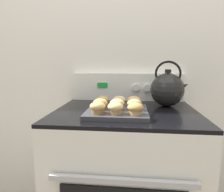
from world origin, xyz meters
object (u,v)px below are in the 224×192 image
(muffin_r0_c1, at_px, (115,108))
(muffin_r1_c0, at_px, (100,104))
(muffin_r0_c2, at_px, (135,108))
(muffin_r2_c2, at_px, (134,101))
(muffin_r2_c1, at_px, (119,101))
(muffin_pan, at_px, (117,111))
(muffin_r1_c2, at_px, (134,104))
(muffin_r2_c0, at_px, (102,101))
(muffin_r1_c1, at_px, (117,104))
(tea_kettle, at_px, (167,89))
(muffin_r0_c0, at_px, (98,107))
(stove_range, at_px, (125,182))

(muffin_r0_c1, distance_m, muffin_r1_c0, 0.12)
(muffin_r0_c2, bearing_deg, muffin_r2_c2, 91.65)
(muffin_r0_c2, xyz_separation_m, muffin_r1_c0, (-0.18, 0.09, 0.00))
(muffin_r2_c1, bearing_deg, muffin_r0_c2, -63.77)
(muffin_pan, bearing_deg, muffin_r1_c2, 1.33)
(muffin_r1_c0, relative_size, muffin_r2_c0, 1.00)
(muffin_r1_c1, bearing_deg, muffin_r1_c2, 1.67)
(muffin_r2_c0, relative_size, tea_kettle, 0.27)
(muffin_r2_c0, bearing_deg, muffin_r1_c0, -87.82)
(muffin_r0_c0, bearing_deg, muffin_r0_c1, -0.63)
(muffin_r1_c0, distance_m, muffin_r2_c2, 0.19)
(muffin_r0_c0, distance_m, muffin_r1_c1, 0.12)
(muffin_r0_c0, xyz_separation_m, muffin_r0_c2, (0.18, -0.00, 0.00))
(muffin_pan, relative_size, muffin_r0_c1, 4.13)
(muffin_r2_c1, distance_m, tea_kettle, 0.31)
(muffin_r0_c2, height_order, muffin_r1_c0, same)
(muffin_r2_c1, bearing_deg, muffin_r0_c0, -116.53)
(muffin_pan, height_order, muffin_r2_c1, muffin_r2_c1)
(muffin_pan, relative_size, muffin_r2_c1, 4.13)
(muffin_r2_c2, bearing_deg, muffin_r1_c2, -88.91)
(tea_kettle, bearing_deg, stove_range, -153.82)
(muffin_r1_c0, bearing_deg, muffin_r0_c2, -26.75)
(stove_range, distance_m, muffin_pan, 0.46)
(muffin_r0_c0, relative_size, muffin_r0_c1, 1.00)
(muffin_r1_c0, relative_size, muffin_r2_c1, 1.00)
(muffin_r1_c1, relative_size, muffin_r2_c1, 1.00)
(muffin_r2_c0, bearing_deg, muffin_r0_c0, -88.52)
(muffin_r1_c1, distance_m, muffin_r1_c2, 0.09)
(muffin_r0_c1, bearing_deg, stove_range, 77.05)
(stove_range, distance_m, muffin_r2_c1, 0.49)
(muffin_r2_c1, bearing_deg, muffin_r1_c1, -92.04)
(stove_range, xyz_separation_m, muffin_pan, (-0.04, -0.09, 0.45))
(muffin_r2_c2, bearing_deg, muffin_pan, -134.37)
(muffin_r0_c2, height_order, muffin_r2_c0, same)
(muffin_pan, distance_m, tea_kettle, 0.37)
(muffin_r0_c0, bearing_deg, muffin_r0_c2, -1.07)
(muffin_pan, distance_m, muffin_r2_c0, 0.13)
(muffin_r0_c2, relative_size, muffin_r1_c1, 1.00)
(muffin_r1_c0, xyz_separation_m, muffin_r2_c1, (0.09, 0.09, 0.00))
(muffin_r2_c2, distance_m, tea_kettle, 0.24)
(muffin_pan, height_order, muffin_r1_c1, muffin_r1_c1)
(tea_kettle, bearing_deg, muffin_r1_c1, -143.19)
(muffin_r2_c0, distance_m, muffin_r2_c2, 0.18)
(muffin_r2_c0, height_order, muffin_r2_c1, same)
(muffin_r0_c1, xyz_separation_m, muffin_r2_c2, (0.09, 0.18, 0.00))
(muffin_r1_c0, xyz_separation_m, muffin_r2_c2, (0.17, 0.09, 0.00))
(muffin_r0_c1, xyz_separation_m, muffin_r2_c0, (-0.09, 0.17, 0.00))
(stove_range, relative_size, muffin_r1_c2, 11.95)
(muffin_r2_c0, height_order, tea_kettle, tea_kettle)
(muffin_r2_c1, relative_size, muffin_r2_c2, 1.00)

